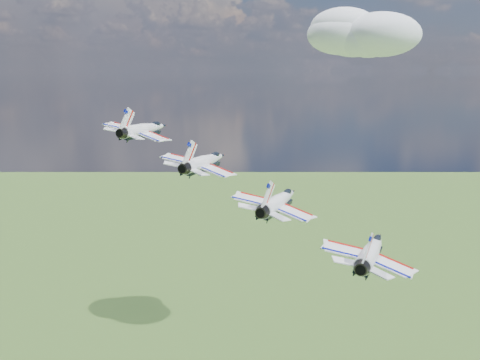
{
  "coord_description": "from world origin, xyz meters",
  "views": [
    {
      "loc": [
        -10.57,
        -73.91,
        165.53
      ],
      "look_at": [
        -8.44,
        4.42,
        151.31
      ],
      "focal_mm": 45.0,
      "sensor_mm": 36.0,
      "label": 1
    }
  ],
  "objects_px": {
    "jet_0": "(145,129)",
    "jet_3": "(372,251)",
    "jet_2": "(279,201)",
    "jet_1": "(205,161)"
  },
  "relations": [
    {
      "from": "jet_1",
      "to": "jet_2",
      "type": "distance_m",
      "value": 13.99
    },
    {
      "from": "jet_2",
      "to": "jet_0",
      "type": "bearing_deg",
      "value": 157.39
    },
    {
      "from": "jet_0",
      "to": "jet_2",
      "type": "xyz_separation_m",
      "value": [
        19.06,
        -19.16,
        -7.27
      ]
    },
    {
      "from": "jet_1",
      "to": "jet_3",
      "type": "relative_size",
      "value": 1.0
    },
    {
      "from": "jet_0",
      "to": "jet_3",
      "type": "relative_size",
      "value": 1.0
    },
    {
      "from": "jet_0",
      "to": "jet_2",
      "type": "bearing_deg",
      "value": -22.61
    },
    {
      "from": "jet_3",
      "to": "jet_0",
      "type": "bearing_deg",
      "value": 157.39
    },
    {
      "from": "jet_2",
      "to": "jet_3",
      "type": "xyz_separation_m",
      "value": [
        9.53,
        -9.58,
        -3.63
      ]
    },
    {
      "from": "jet_1",
      "to": "jet_3",
      "type": "height_order",
      "value": "jet_1"
    },
    {
      "from": "jet_3",
      "to": "jet_1",
      "type": "bearing_deg",
      "value": 157.39
    }
  ]
}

